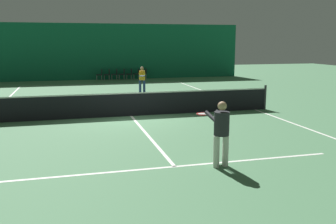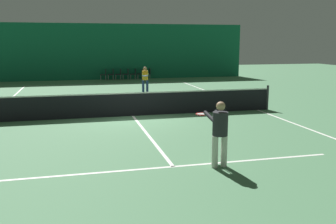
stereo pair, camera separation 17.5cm
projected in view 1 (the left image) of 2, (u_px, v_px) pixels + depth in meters
ground_plane at (131, 116)px, 15.02m from camera, size 60.00×60.00×0.00m
backdrop_curtain at (99, 52)px, 29.07m from camera, size 23.00×0.12×4.32m
court_line_baseline_far at (104, 84)px, 26.32m from camera, size 11.00×0.10×0.00m
court_line_service_far at (113, 95)px, 21.09m from camera, size 8.25×0.10×0.00m
court_line_service_near at (175, 167)px, 8.94m from camera, size 8.25×0.10×0.00m
court_line_sideline_right at (255, 110)px, 16.40m from camera, size 0.10×23.80×0.00m
court_line_centre at (131, 116)px, 15.02m from camera, size 0.10×12.80×0.00m
tennis_net at (131, 103)px, 14.92m from camera, size 12.00×0.10×1.07m
player_near at (221, 129)px, 8.82m from camera, size 0.51×1.34×1.58m
player_far at (142, 78)px, 21.70m from camera, size 0.57×1.32×1.51m
courtside_chair_0 at (100, 74)px, 28.85m from camera, size 0.44×0.44×0.84m
courtside_chair_1 at (108, 74)px, 29.00m from camera, size 0.44×0.44×0.84m
courtside_chair_2 at (115, 74)px, 29.15m from camera, size 0.44×0.44×0.84m
courtside_chair_3 at (123, 73)px, 29.29m from camera, size 0.44×0.44×0.84m
courtside_chair_4 at (130, 73)px, 29.44m from camera, size 0.44×0.44×0.84m
courtside_chair_5 at (137, 73)px, 29.59m from camera, size 0.44×0.44×0.84m
courtside_chair_6 at (144, 73)px, 29.73m from camera, size 0.44×0.44×0.84m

